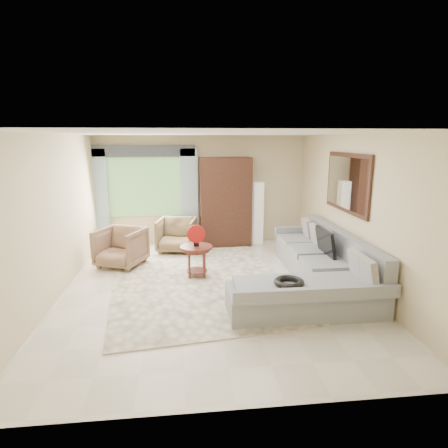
{
  "coord_description": "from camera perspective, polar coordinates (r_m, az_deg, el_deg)",
  "views": [
    {
      "loc": [
        -0.46,
        -6.04,
        2.52
      ],
      "look_at": [
        0.25,
        0.35,
        1.05
      ],
      "focal_mm": 30.0,
      "sensor_mm": 36.0,
      "label": 1
    }
  ],
  "objects": [
    {
      "name": "curtain_left",
      "position": [
        9.23,
        -18.42,
        3.68
      ],
      "size": [
        0.4,
        0.08,
        2.3
      ],
      "primitive_type": "cube",
      "color": "#9EB7CC",
      "rests_on": "ground"
    },
    {
      "name": "garden_hose",
      "position": [
        5.41,
        9.89,
        -8.74
      ],
      "size": [
        0.43,
        0.43,
        0.09
      ],
      "primitive_type": "torus",
      "color": "black",
      "rests_on": "sectional_sofa"
    },
    {
      "name": "wall_mirror",
      "position": [
        7.07,
        18.22,
        5.98
      ],
      "size": [
        0.05,
        1.7,
        1.05
      ],
      "color": "black",
      "rests_on": "wall_right"
    },
    {
      "name": "red_disc",
      "position": [
        6.84,
        -4.27,
        -1.53
      ],
      "size": [
        0.34,
        0.03,
        0.34
      ],
      "primitive_type": "cylinder",
      "rotation": [
        1.57,
        0.0,
        -0.02
      ],
      "color": "#AA1311",
      "rests_on": "coffee_table"
    },
    {
      "name": "curtain_right",
      "position": [
        9.03,
        -5.26,
        4.09
      ],
      "size": [
        0.4,
        0.08,
        2.3
      ],
      "primitive_type": "cube",
      "color": "#9EB7CC",
      "rests_on": "ground"
    },
    {
      "name": "area_rug",
      "position": [
        6.78,
        -3.86,
        -8.9
      ],
      "size": [
        3.47,
        4.34,
        0.02
      ],
      "primitive_type": "cube",
      "rotation": [
        0.0,
        0.0,
        0.12
      ],
      "color": "#F1E4BF",
      "rests_on": "ground"
    },
    {
      "name": "window",
      "position": [
        9.13,
        -11.94,
        5.54
      ],
      "size": [
        1.8,
        0.04,
        1.4
      ],
      "primitive_type": "cube",
      "color": "#669E59",
      "rests_on": "wall_back"
    },
    {
      "name": "valance",
      "position": [
        8.99,
        -12.23,
        10.86
      ],
      "size": [
        2.4,
        0.12,
        0.26
      ],
      "primitive_type": "cube",
      "color": "#1E232D",
      "rests_on": "wall_back"
    },
    {
      "name": "potted_plant",
      "position": [
        8.96,
        -18.43,
        -2.27
      ],
      "size": [
        0.59,
        0.53,
        0.56
      ],
      "primitive_type": "imported",
      "rotation": [
        0.0,
        0.0,
        -0.2
      ],
      "color": "#999999",
      "rests_on": "ground"
    },
    {
      "name": "tv_screen",
      "position": [
        6.91,
        15.22,
        -2.69
      ],
      "size": [
        0.14,
        0.74,
        0.48
      ],
      "primitive_type": "cube",
      "rotation": [
        0.0,
        -0.17,
        0.0
      ],
      "color": "black",
      "rests_on": "sectional_sofa"
    },
    {
      "name": "sectional_sofa",
      "position": [
        6.67,
        13.84,
        -7.12
      ],
      "size": [
        2.3,
        3.46,
        0.9
      ],
      "color": "gray",
      "rests_on": "ground"
    },
    {
      "name": "floor_lamp",
      "position": [
        9.18,
        5.16,
        1.7
      ],
      "size": [
        0.24,
        0.24,
        1.5
      ],
      "primitive_type": "cube",
      "color": "silver",
      "rests_on": "ground"
    },
    {
      "name": "ground",
      "position": [
        6.56,
        -1.86,
        -9.71
      ],
      "size": [
        6.0,
        6.0,
        0.0
      ],
      "primitive_type": "plane",
      "color": "silver",
      "rests_on": "ground"
    },
    {
      "name": "armoire",
      "position": [
        8.94,
        0.24,
        3.41
      ],
      "size": [
        1.2,
        0.55,
        2.1
      ],
      "primitive_type": "cube",
      "color": "black",
      "rests_on": "ground"
    },
    {
      "name": "armchair_left",
      "position": [
        7.8,
        -15.44,
        -3.45
      ],
      "size": [
        1.11,
        1.12,
        0.78
      ],
      "primitive_type": "imported",
      "rotation": [
        0.0,
        0.0,
        -0.41
      ],
      "color": "#825D47",
      "rests_on": "ground"
    },
    {
      "name": "armchair_right",
      "position": [
        8.57,
        -7.22,
        -1.67
      ],
      "size": [
        0.96,
        0.98,
        0.77
      ],
      "primitive_type": "imported",
      "rotation": [
        0.0,
        0.0,
        -0.19
      ],
      "color": "olive",
      "rests_on": "ground"
    },
    {
      "name": "coffee_table",
      "position": [
        6.98,
        -4.2,
        -5.61
      ],
      "size": [
        0.59,
        0.59,
        0.59
      ],
      "rotation": [
        0.0,
        0.0,
        0.07
      ],
      "color": "#4F1E15",
      "rests_on": "ground"
    }
  ]
}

